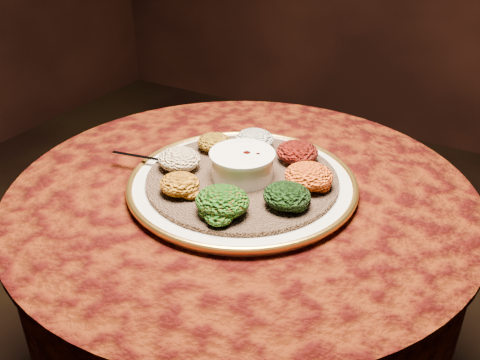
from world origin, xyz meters
The scene contains 13 objects.
table centered at (0.00, 0.00, 0.55)m, with size 0.96×0.96×0.73m.
platter centered at (0.00, 0.00, 0.75)m, with size 0.52×0.52×0.02m.
injera centered at (0.00, 0.00, 0.76)m, with size 0.39×0.39×0.01m, color brown.
stew_bowl centered at (0.00, 0.00, 0.79)m, with size 0.13×0.13×0.05m.
spoon centered at (-0.17, -0.03, 0.77)m, with size 0.16×0.05×0.01m.
portion_ayib centered at (-0.04, 0.13, 0.78)m, with size 0.09×0.08×0.04m, color beige.
portion_kitfo centered at (0.07, 0.12, 0.78)m, with size 0.09×0.09×0.04m, color black.
portion_tikil centered at (0.13, 0.03, 0.79)m, with size 0.10×0.09×0.05m, color #BB670F.
portion_gomen centered at (0.13, -0.05, 0.78)m, with size 0.09×0.08×0.04m, color black.
portion_mixveg centered at (0.04, -0.13, 0.79)m, with size 0.10×0.09×0.05m, color #A0220A.
portion_kik centered at (-0.07, -0.11, 0.78)m, with size 0.08×0.08×0.04m, color #C17211.
portion_timatim centered at (-0.13, -0.04, 0.78)m, with size 0.09×0.09×0.04m, color maroon.
portion_shiro centered at (-0.11, 0.07, 0.78)m, with size 0.08×0.07×0.04m, color #956812.
Camera 1 is at (0.47, -0.82, 1.30)m, focal length 40.00 mm.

